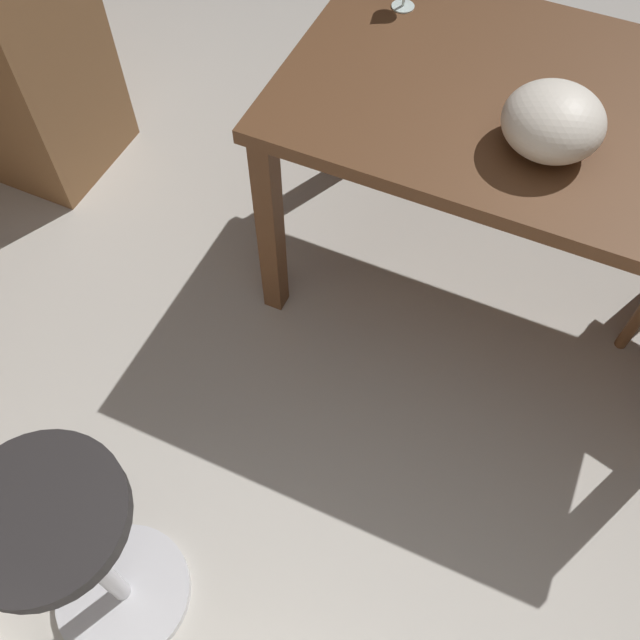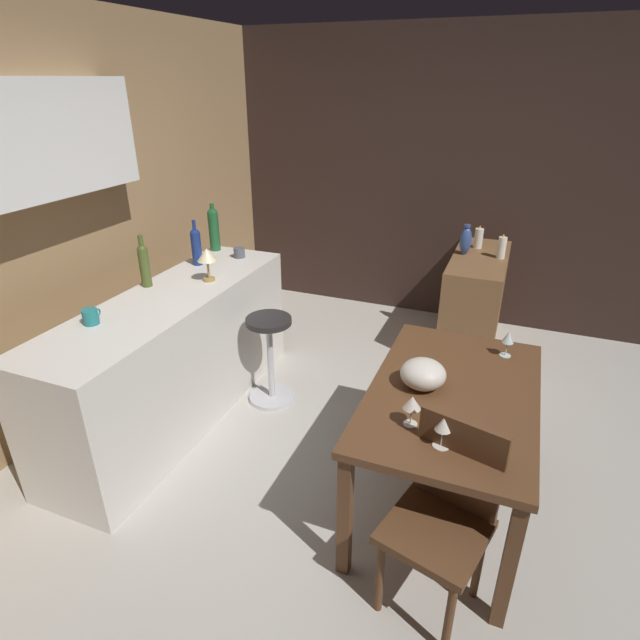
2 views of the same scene
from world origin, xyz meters
name	(u,v)px [view 2 (image 2 of 2)]	position (x,y,z in m)	size (l,w,h in m)	color
ground_plane	(362,474)	(0.00, 0.00, 0.00)	(9.00, 9.00, 0.00)	#B7B2A8
wall_kitchen_back	(42,213)	(-0.06, 2.08, 1.41)	(5.20, 0.33, 2.60)	#9E7A51
wall_side_right	(418,180)	(2.55, 0.30, 1.30)	(0.10, 4.40, 2.60)	#33231E
dining_table	(452,405)	(-0.05, -0.47, 0.65)	(1.33, 0.81, 0.74)	#56351E
kitchen_counter	(175,357)	(0.13, 1.38, 0.45)	(2.10, 0.60, 0.90)	silver
sideboard_cabinet	(474,302)	(1.95, -0.39, 0.41)	(1.10, 0.44, 0.82)	brown
chair_near_window	(443,513)	(-0.62, -0.54, 0.49)	(0.49, 0.49, 0.90)	#56351E
bar_stool	(270,357)	(0.52, 0.86, 0.35)	(0.34, 0.34, 0.66)	#262323
wine_glass_left	(443,425)	(-0.50, -0.48, 0.85)	(0.07, 0.07, 0.15)	silver
wine_glass_right	(508,338)	(0.42, -0.69, 0.85)	(0.07, 0.07, 0.15)	silver
wine_glass_center	(412,403)	(-0.40, -0.33, 0.85)	(0.08, 0.08, 0.15)	silver
fruit_bowl	(423,374)	(-0.07, -0.31, 0.81)	(0.23, 0.23, 0.15)	beige
wine_bottle_cobalt	(196,245)	(0.72, 1.54, 1.05)	(0.07, 0.07, 0.34)	navy
wine_bottle_green	(214,228)	(1.07, 1.61, 1.08)	(0.08, 0.08, 0.38)	#1E592D
wine_bottle_olive	(144,263)	(0.23, 1.61, 1.06)	(0.07, 0.07, 0.35)	#475623
cup_teal	(91,317)	(-0.37, 1.52, 0.94)	(0.12, 0.09, 0.09)	teal
cup_slate	(239,252)	(0.98, 1.34, 0.94)	(0.12, 0.09, 0.08)	#515660
counter_lamp	(207,257)	(0.46, 1.28, 1.07)	(0.13, 0.13, 0.23)	#A58447
pillar_candle_tall	(502,248)	(1.97, -0.54, 0.91)	(0.07, 0.07, 0.20)	white
pillar_candle_short	(479,238)	(2.19, -0.34, 0.91)	(0.07, 0.07, 0.20)	white
vase_ceramic_blue	(466,240)	(1.96, -0.25, 0.94)	(0.10, 0.10, 0.25)	#334C8C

